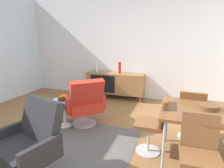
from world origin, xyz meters
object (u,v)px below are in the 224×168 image
vase_sculptural_dark (120,68)px  wooden_bowl_on_table (208,107)px  vase_cobalt (97,68)px  fruit_bowl (63,98)px  sideboard (115,83)px  dining_chair_front_left (199,152)px  dining_chair_near_window (154,123)px  armchair_black_shell (30,142)px  side_table_round (64,110)px  lounge_chair_red (85,102)px  dining_chair_back_left (191,113)px

vase_sculptural_dark → wooden_bowl_on_table: (1.87, -2.20, -0.10)m
vase_cobalt → fruit_bowl: size_ratio=1.21×
fruit_bowl → wooden_bowl_on_table: bearing=-6.0°
sideboard → fruit_bowl: (-0.39, -1.95, 0.12)m
dining_chair_front_left → fruit_bowl: 2.41m
sideboard → vase_cobalt: size_ratio=6.62×
vase_sculptural_dark → dining_chair_near_window: (1.19, -2.27, -0.40)m
vase_sculptural_dark → dining_chair_near_window: size_ratio=0.36×
vase_cobalt → armchair_black_shell: 3.31m
vase_sculptural_dark → wooden_bowl_on_table: bearing=-49.7°
wooden_bowl_on_table → fruit_bowl: size_ratio=1.30×
sideboard → side_table_round: bearing=-101.2°
vase_cobalt → lounge_chair_red: vase_cobalt is taller
sideboard → lounge_chair_red: 1.80m
sideboard → wooden_bowl_on_table: (1.99, -2.20, 0.33)m
dining_chair_near_window → lounge_chair_red: size_ratio=0.90×
sideboard → dining_chair_near_window: 2.62m
side_table_round → fruit_bowl: (-0.00, 0.00, 0.24)m
side_table_round → vase_sculptural_dark: bearing=75.3°
dining_chair_near_window → side_table_round: size_ratio=1.65×
dining_chair_back_left → armchair_black_shell: size_ratio=0.90×
vase_cobalt → wooden_bowl_on_table: size_ratio=0.93×
vase_sculptural_dark → dining_chair_near_window: 2.60m
vase_sculptural_dark → wooden_bowl_on_table: vase_sculptural_dark is taller
dining_chair_near_window → fruit_bowl: dining_chair_near_window is taller
sideboard → fruit_bowl: bearing=-101.3°
dining_chair_front_left → armchair_black_shell: size_ratio=0.90×
vase_sculptural_dark → sideboard: bearing=-179.1°
sideboard → vase_cobalt: vase_cobalt is taller
dining_chair_back_left → lounge_chair_red: lounge_chair_red is taller
dining_chair_near_window → side_table_round: 1.74m
wooden_bowl_on_table → dining_chair_back_left: size_ratio=0.30×
sideboard → dining_chair_near_window: dining_chair_near_window is taller
dining_chair_back_left → dining_chair_front_left: 1.12m
vase_cobalt → dining_chair_back_left: (2.40, -1.71, -0.37)m
sideboard → dining_chair_near_window: (1.31, -2.27, 0.03)m
wooden_bowl_on_table → armchair_black_shell: size_ratio=0.27×
vase_cobalt → vase_sculptural_dark: (0.68, 0.00, 0.03)m
vase_cobalt → armchair_black_shell: vase_cobalt is taller
vase_sculptural_dark → dining_chair_front_left: 3.34m
vase_sculptural_dark → fruit_bowl: vase_sculptural_dark is taller
vase_sculptural_dark → armchair_black_shell: bearing=-92.2°
dining_chair_near_window → armchair_black_shell: 1.63m
armchair_black_shell → dining_chair_back_left: bearing=39.6°
armchair_black_shell → wooden_bowl_on_table: bearing=27.6°
wooden_bowl_on_table → fruit_bowl: wooden_bowl_on_table is taller
vase_sculptural_dark → dining_chair_back_left: size_ratio=0.36×
lounge_chair_red → dining_chair_front_left: bearing=-28.8°
dining_chair_front_left → lounge_chair_red: lounge_chair_red is taller
dining_chair_back_left → armchair_black_shell: (-1.84, -1.53, -0.00)m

